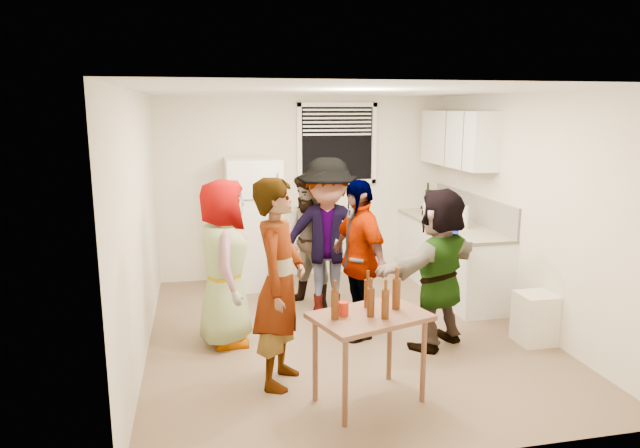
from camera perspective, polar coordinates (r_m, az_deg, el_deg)
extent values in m
cube|color=white|center=(7.54, -6.61, 0.08)|extent=(0.70, 0.70, 1.70)
cube|color=white|center=(7.58, 12.83, -3.33)|extent=(0.60, 2.20, 0.86)
cube|color=#B9B094|center=(7.48, 12.99, 0.00)|extent=(0.64, 2.22, 0.04)
cube|color=#BCB6AB|center=(7.57, 15.01, 1.58)|extent=(0.03, 2.20, 0.36)
cube|color=white|center=(7.58, 13.62, 8.29)|extent=(0.34, 1.60, 0.70)
cylinder|color=white|center=(7.14, 14.07, -0.42)|extent=(0.13, 0.13, 0.27)
cylinder|color=black|center=(8.31, 10.67, 1.39)|extent=(0.07, 0.07, 0.29)
cylinder|color=#47230C|center=(7.16, 13.31, -0.36)|extent=(0.06, 0.06, 0.22)
cylinder|color=#1829D1|center=(6.78, 13.35, -1.02)|extent=(0.08, 0.08, 0.11)
cube|color=#CAC847|center=(8.06, 12.74, 1.52)|extent=(0.02, 0.18, 0.15)
cube|color=white|center=(6.22, 20.69, -8.86)|extent=(0.35, 0.35, 0.51)
cylinder|color=#47230C|center=(4.70, 7.60, -8.42)|extent=(0.07, 0.07, 0.26)
cylinder|color=#B2200D|center=(4.53, 2.36, -9.11)|extent=(0.08, 0.08, 0.11)
imported|color=gray|center=(5.99, -9.30, -11.59)|extent=(1.67, 0.82, 0.53)
imported|color=#141933|center=(5.16, -3.92, -15.44)|extent=(1.90, 1.30, 0.43)
imported|color=brown|center=(6.87, -0.85, -8.36)|extent=(1.70, 1.68, 0.61)
imported|color=#434248|center=(6.68, 0.72, -8.95)|extent=(1.50, 2.00, 0.67)
imported|color=black|center=(6.11, 3.75, -10.98)|extent=(1.83, 1.33, 0.40)
imported|color=#EA6D4A|center=(5.98, 11.49, -11.71)|extent=(2.09, 2.13, 0.47)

